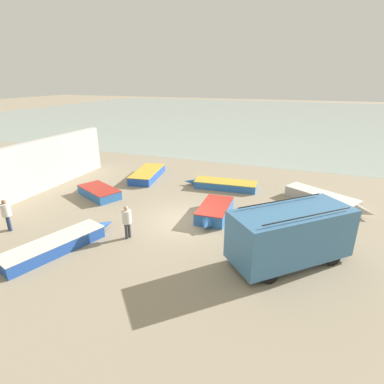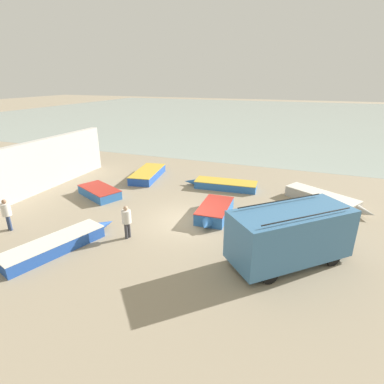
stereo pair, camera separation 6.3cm
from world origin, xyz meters
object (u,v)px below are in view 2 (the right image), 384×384
parked_van (291,234)px  fishing_rowboat_0 (58,244)px  fisherman_0 (127,219)px  fishing_rowboat_2 (148,174)px  fishing_rowboat_3 (99,192)px  fishing_rowboat_1 (214,211)px  fishing_rowboat_5 (224,185)px  fisherman_1 (6,212)px  fishing_rowboat_4 (324,199)px

parked_van → fishing_rowboat_0: parked_van is taller
parked_van → fisherman_0: parked_van is taller
fishing_rowboat_2 → fishing_rowboat_3: bearing=156.6°
fishing_rowboat_1 → fishing_rowboat_3: (-8.01, 0.40, -0.05)m
fishing_rowboat_2 → fishing_rowboat_5: 6.11m
fishing_rowboat_3 → fishing_rowboat_0: bearing=136.5°
fishing_rowboat_3 → fishing_rowboat_5: size_ratio=0.72×
parked_van → fishing_rowboat_5: bearing=79.5°
fishing_rowboat_2 → fishing_rowboat_5: bearing=-102.0°
fisherman_0 → fisherman_1: 6.22m
fishing_rowboat_4 → fisherman_0: size_ratio=3.01×
fisherman_0 → fisherman_1: size_ratio=1.00×
fishing_rowboat_2 → fisherman_1: bearing=157.2°
fishing_rowboat_1 → fishing_rowboat_2: 8.48m
fishing_rowboat_1 → fishing_rowboat_4: size_ratio=0.74×
fishing_rowboat_4 → fisherman_1: 17.68m
fishing_rowboat_1 → fisherman_0: (-3.24, -3.69, 0.66)m
parked_van → fishing_rowboat_5: 9.20m
fishing_rowboat_2 → fisherman_0: 9.44m
parked_van → fishing_rowboat_2: parked_van is taller
fishing_rowboat_1 → fisherman_0: size_ratio=2.23×
fishing_rowboat_0 → fishing_rowboat_3: bearing=40.0°
parked_van → fishing_rowboat_5: (-4.88, 7.73, -1.03)m
fishing_rowboat_0 → fishing_rowboat_2: size_ratio=1.06×
fishing_rowboat_3 → fisherman_0: 6.32m
parked_van → fishing_rowboat_2: size_ratio=1.00×
parked_van → fisherman_0: 7.41m
fisherman_1 → fishing_rowboat_5: bearing=-21.2°
fishing_rowboat_5 → fisherman_1: size_ratio=3.12×
fishing_rowboat_1 → fisherman_1: 10.63m
fishing_rowboat_3 → fishing_rowboat_5: 8.45m
fishing_rowboat_3 → fishing_rowboat_5: fishing_rowboat_3 is taller
fishing_rowboat_5 → fisherman_0: 8.80m
fishing_rowboat_0 → fishing_rowboat_1: (5.58, 5.70, 0.05)m
fishing_rowboat_2 → fisherman_1: (-2.45, -10.13, 0.69)m
fisherman_0 → fishing_rowboat_3: bearing=-20.2°
fishing_rowboat_2 → fishing_rowboat_4: bearing=-103.2°
fishing_rowboat_3 → fishing_rowboat_1: bearing=-158.1°
fishing_rowboat_2 → fishing_rowboat_3: (-1.17, -4.61, -0.01)m
fishing_rowboat_5 → fisherman_0: bearing=69.2°
fishing_rowboat_0 → fishing_rowboat_5: bearing=-6.6°
fishing_rowboat_1 → fishing_rowboat_5: bearing=-173.3°
fishing_rowboat_1 → fishing_rowboat_2: bearing=-128.4°
fishing_rowboat_5 → fishing_rowboat_3: bearing=26.5°
fishing_rowboat_3 → fishing_rowboat_4: size_ratio=0.75×
fishing_rowboat_4 → fisherman_1: (-15.07, -9.23, 0.66)m
fishing_rowboat_5 → fisherman_1: (-8.55, -9.83, 0.73)m
parked_van → fishing_rowboat_5: size_ratio=0.98×
fishing_rowboat_1 → fisherman_0: fisherman_0 is taller
fishing_rowboat_2 → fisherman_1: size_ratio=3.06×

